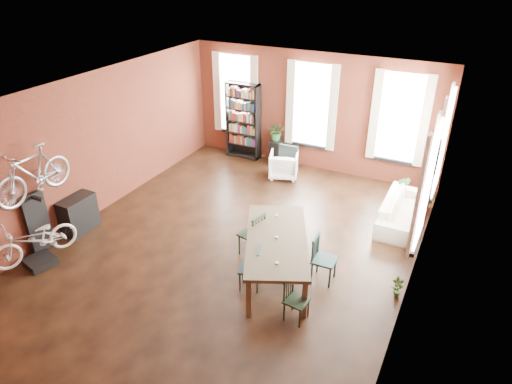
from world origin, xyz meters
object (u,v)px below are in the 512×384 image
Objects in this scene: dining_chair_b at (252,234)px; white_armchair at (284,164)px; dining_chair_d at (324,260)px; plant_stand at (277,152)px; dining_chair_c at (297,300)px; bicycle_floor at (30,223)px; bookshelf at (243,121)px; cream_sofa at (403,206)px; console_table at (78,214)px; bike_trainer at (40,262)px; dining_table at (276,257)px; dining_chair_a at (250,268)px.

dining_chair_b reaches higher than white_armchair.
dining_chair_d is 5.34m from plant_stand.
dining_chair_c is 0.50× the size of bicycle_floor.
cream_sofa is (4.95, -1.70, -0.69)m from bookshelf.
bike_trainer is at bearing -79.67° from console_table.
dining_chair_b is at bearing 126.39° from dining_table.
dining_chair_c is 1.16× the size of plant_stand.
dining_table is 4.65m from bicycle_floor.
dining_chair_b is at bearing 52.10° from bicycle_floor.
dining_chair_a is 4.21m from bicycle_floor.
dining_chair_a is at bearing 150.07° from cream_sofa.
dining_chair_d is 0.42× the size of bookshelf.
bike_trainer is at bearing -99.13° from bookshelf.
dining_chair_a is at bearing 86.94° from white_armchair.
cream_sofa is at bearing 150.49° from dining_chair_b.
dining_chair_d is at bearing -47.62° from bookshelf.
plant_stand is (-0.54, 0.75, -0.04)m from white_armchair.
cream_sofa reaches higher than white_armchair.
console_table is (-5.27, 0.41, 0.01)m from dining_chair_c.
bike_trainer is (-2.67, -5.75, -0.31)m from white_armchair.
cream_sofa is (1.75, 2.99, -0.00)m from dining_table.
bicycle_floor is at bearing 45.65° from white_armchair.
dining_table is 0.60m from dining_chair_a.
dining_table is at bearing -65.69° from plant_stand.
dining_table is 1.16× the size of cream_sofa.
dining_chair_d is 1.81× the size of bike_trainer.
dining_chair_a is at bearing 37.95° from bicycle_floor.
bookshelf is 1.06× the size of cream_sofa.
dining_chair_b is 0.43× the size of bookshelf.
white_armchair is at bearing 74.06° from cream_sofa.
cream_sofa reaches higher than plant_stand.
dining_table is 3.01× the size of console_table.
dining_chair_b is at bearing 84.38° from white_armchair.
bicycle_floor is (-5.05, -0.86, 0.55)m from dining_chair_c.
dining_chair_d is (0.85, 0.25, 0.05)m from dining_table.
console_table is (-3.76, -0.90, -0.07)m from dining_chair_b.
dining_table is 3.47m from cream_sofa.
plant_stand is at bearing 65.59° from console_table.
dining_chair_c is 0.99× the size of console_table.
bicycle_floor is (-2.14, -6.47, 0.60)m from plant_stand.
dining_chair_d is 2.88m from cream_sofa.
bookshelf is (-3.20, 4.69, 0.69)m from dining_table.
dining_chair_c is at bearing -74.26° from dining_table.
white_armchair is (-2.42, 3.69, -0.08)m from dining_chair_d.
console_table is 1.40m from bicycle_floor.
dining_chair_a is at bearing 17.79° from bike_trainer.
dining_table is 2.88× the size of dining_chair_a.
console_table is (-4.48, -0.51, -0.01)m from dining_table.
white_armchair is (-1.30, 4.47, -0.04)m from dining_chair_a.
bike_trainer is 0.75× the size of plant_stand.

